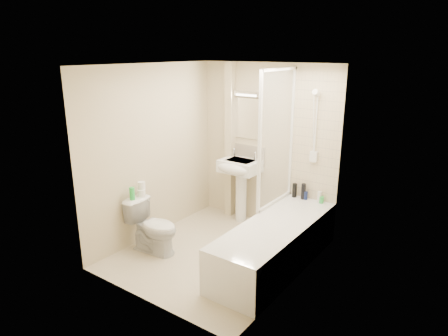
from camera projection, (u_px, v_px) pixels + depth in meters
The scene contains 24 objects.
floor at pixel (217, 254), 5.22m from camera, with size 2.50×2.50×0.00m, color beige.
wall_back at pixel (267, 146), 5.85m from camera, with size 2.20×0.02×2.40m, color beige.
wall_left at pixel (152, 153), 5.49m from camera, with size 0.02×2.50×2.40m, color beige.
wall_right at pixel (299, 182), 4.27m from camera, with size 0.02×2.50×2.40m, color beige.
ceiling at pixel (216, 65), 4.54m from camera, with size 2.20×2.50×0.02m, color white.
tile_back at pixel (316, 138), 5.36m from camera, with size 0.70×0.01×1.75m, color beige.
tile_right at pixel (307, 158), 4.36m from camera, with size 0.01×2.10×1.75m, color beige.
pipe_boxing at pixel (230, 142), 6.15m from camera, with size 0.12×0.12×2.40m, color beige.
splashback at pixel (247, 154), 6.08m from camera, with size 0.60×0.01×0.30m, color beige.
mirror at pixel (248, 119), 5.92m from camera, with size 0.46×0.01×0.60m, color white.
strip_light at pixel (248, 94), 5.80m from camera, with size 0.42×0.07×0.07m, color silver.
bathtub at pixel (276, 243), 4.88m from camera, with size 0.70×2.10×0.55m.
shower_screen at pixel (277, 138), 5.21m from camera, with size 0.04×0.92×1.80m.
shower_fixture at pixel (315, 129), 5.29m from camera, with size 0.10×0.16×0.99m.
pedestal_sink at pixel (239, 173), 5.97m from camera, with size 0.58×0.52×1.12m.
bottle_black_a at pixel (295, 190), 5.65m from camera, with size 0.06×0.06×0.20m, color black.
bottle_black_b at pixel (303, 191), 5.57m from camera, with size 0.06×0.06×0.22m, color black.
bottle_blue at pixel (306, 196), 5.57m from camera, with size 0.05×0.05×0.12m, color navy.
bottle_white_b at pixel (319, 197), 5.45m from camera, with size 0.06×0.06×0.16m, color silver.
bottle_green at pixel (321, 200), 5.44m from camera, with size 0.06×0.06×0.10m, color green.
toilet at pixel (153, 226), 5.20m from camera, with size 0.72×0.45×0.70m, color white.
toilet_roll_lower at pixel (141, 193), 5.27m from camera, with size 0.10×0.10×0.09m, color white.
toilet_roll_upper at pixel (142, 185), 5.26m from camera, with size 0.10×0.10×0.10m, color white.
green_bottle at pixel (132, 194), 5.13m from camera, with size 0.07×0.07×0.17m, color green.
Camera 1 is at (2.80, -3.76, 2.57)m, focal length 32.00 mm.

